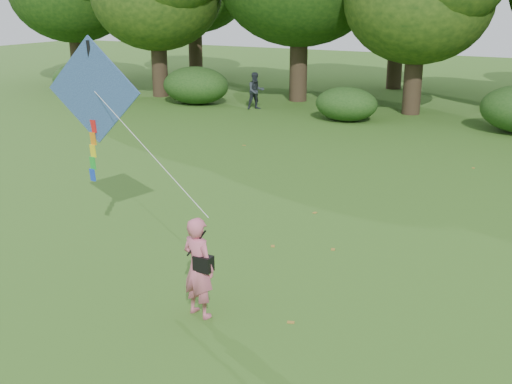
% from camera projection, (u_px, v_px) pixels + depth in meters
% --- Properties ---
extents(ground, '(100.00, 100.00, 0.00)m').
position_uv_depth(ground, '(216.00, 308.00, 10.99)').
color(ground, '#265114').
rests_on(ground, ground).
extents(man_kite_flyer, '(0.70, 0.54, 1.73)m').
position_uv_depth(man_kite_flyer, '(198.00, 267.00, 10.52)').
color(man_kite_flyer, '#D0627C').
rests_on(man_kite_flyer, ground).
extents(bystander_left, '(1.04, 1.05, 1.71)m').
position_uv_depth(bystander_left, '(256.00, 91.00, 29.67)').
color(bystander_left, '#262C33').
rests_on(bystander_left, ground).
extents(crossbody_bag, '(0.43, 0.20, 0.70)m').
position_uv_depth(crossbody_bag, '(203.00, 263.00, 10.41)').
color(crossbody_bag, black).
rests_on(crossbody_bag, ground).
extents(flying_kite, '(4.73, 1.80, 2.97)m').
position_uv_depth(flying_kite, '(94.00, 93.00, 12.66)').
color(flying_kite, '#2739AB').
rests_on(flying_kite, ground).
extents(shrub_band, '(39.15, 3.22, 1.88)m').
position_uv_depth(shrub_band, '(427.00, 105.00, 25.91)').
color(shrub_band, '#264919').
rests_on(shrub_band, ground).
extents(fallen_leaves, '(11.38, 13.83, 0.01)m').
position_uv_depth(fallen_leaves, '(336.00, 247.00, 13.65)').
color(fallen_leaves, olive).
rests_on(fallen_leaves, ground).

